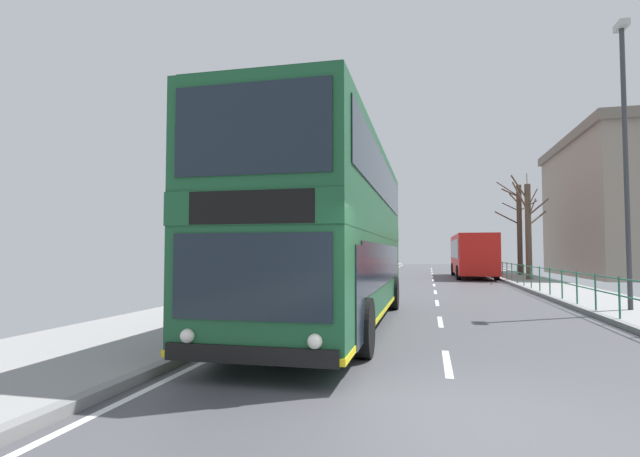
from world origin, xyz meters
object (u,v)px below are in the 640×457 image
at_px(bare_tree_far_00, 528,228).
at_px(double_decker_bus_main, 332,232).
at_px(bare_tree_far_01, 519,227).
at_px(background_bus_far_lane, 472,254).
at_px(street_lamp_far_side, 625,143).

bearing_deg(bare_tree_far_00, double_decker_bus_main, -112.73).
bearing_deg(bare_tree_far_00, bare_tree_far_01, 84.70).
bearing_deg(bare_tree_far_01, background_bus_far_lane, -145.25).
distance_m(double_decker_bus_main, street_lamp_far_side, 9.48).
bearing_deg(bare_tree_far_00, street_lamp_far_side, -91.24).
relative_size(double_decker_bus_main, bare_tree_far_01, 1.60).
bearing_deg(double_decker_bus_main, street_lamp_far_side, 26.27).
height_order(double_decker_bus_main, street_lamp_far_side, street_lamp_far_side).
height_order(bare_tree_far_00, bare_tree_far_01, bare_tree_far_01).
height_order(background_bus_far_lane, street_lamp_far_side, street_lamp_far_side).
relative_size(background_bus_far_lane, street_lamp_far_side, 1.17).
xyz_separation_m(background_bus_far_lane, street_lamp_far_side, (2.67, -20.57, 3.40)).
distance_m(background_bus_far_lane, street_lamp_far_side, 21.02).
xyz_separation_m(double_decker_bus_main, background_bus_far_lane, (5.46, 24.58, -0.65)).
xyz_separation_m(double_decker_bus_main, bare_tree_far_00, (8.48, 20.25, 1.02)).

